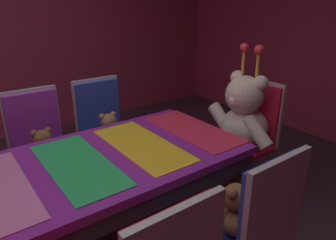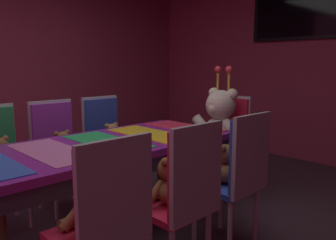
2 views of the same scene
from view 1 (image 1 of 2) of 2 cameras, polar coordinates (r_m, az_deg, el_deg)
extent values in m
cube|color=purple|center=(1.84, -16.12, -8.57)|extent=(0.90, 2.00, 0.05)
cube|color=#33333F|center=(1.88, -15.89, -10.56)|extent=(0.88, 1.96, 0.10)
cylinder|color=#4C3826|center=(2.21, 11.93, -14.05)|extent=(0.07, 0.07, 0.69)
cylinder|color=#4C3826|center=(2.69, -0.30, -6.79)|extent=(0.07, 0.07, 0.69)
cube|color=green|center=(1.83, -16.21, -7.80)|extent=(0.77, 0.32, 0.01)
cube|color=yellow|center=(1.99, -4.79, -4.53)|extent=(0.77, 0.32, 0.01)
cube|color=#E52D4C|center=(2.22, 4.51, -1.71)|extent=(0.77, 0.32, 0.01)
cylinder|color=#B2B2B7|center=(2.50, -28.10, -15.63)|extent=(0.04, 0.04, 0.42)
cube|color=purple|center=(2.56, -21.39, -7.54)|extent=(0.40, 0.40, 0.04)
cube|color=purple|center=(2.61, -23.28, -0.70)|extent=(0.05, 0.38, 0.50)
cube|color=#B2B2B7|center=(2.63, -23.40, -0.56)|extent=(0.03, 0.41, 0.55)
cylinder|color=#B2B2B7|center=(2.58, -16.19, -12.60)|extent=(0.04, 0.04, 0.42)
cylinder|color=#B2B2B7|center=(2.51, -23.19, -14.54)|extent=(0.04, 0.04, 0.42)
cylinder|color=#B2B2B7|center=(2.84, -18.59, -9.54)|extent=(0.04, 0.04, 0.42)
cylinder|color=#B2B2B7|center=(2.78, -24.91, -11.17)|extent=(0.04, 0.04, 0.42)
ellipsoid|color=brown|center=(2.52, -21.67, -5.64)|extent=(0.17, 0.17, 0.13)
sphere|color=brown|center=(2.45, -21.95, -3.23)|extent=(0.13, 0.13, 0.13)
sphere|color=#99663C|center=(2.42, -21.61, -3.82)|extent=(0.05, 0.05, 0.05)
sphere|color=brown|center=(2.46, -21.08, -1.77)|extent=(0.05, 0.05, 0.05)
sphere|color=brown|center=(2.44, -23.33, -2.30)|extent=(0.05, 0.05, 0.05)
cylinder|color=brown|center=(2.50, -19.64, -5.21)|extent=(0.05, 0.12, 0.11)
cylinder|color=brown|center=(2.46, -23.35, -6.12)|extent=(0.05, 0.12, 0.11)
cylinder|color=brown|center=(2.45, -19.80, -7.31)|extent=(0.06, 0.13, 0.06)
cylinder|color=brown|center=(2.43, -21.80, -7.82)|extent=(0.06, 0.13, 0.06)
cube|color=#2D47B2|center=(2.74, -10.59, -4.46)|extent=(0.40, 0.40, 0.04)
cube|color=#2D47B2|center=(2.79, -12.62, 1.86)|extent=(0.05, 0.38, 0.50)
cube|color=#B2B2B7|center=(2.81, -12.81, 1.98)|extent=(0.03, 0.41, 0.55)
cylinder|color=#B2B2B7|center=(2.78, -5.79, -9.08)|extent=(0.04, 0.04, 0.42)
cylinder|color=#B2B2B7|center=(2.66, -11.80, -11.01)|extent=(0.04, 0.04, 0.42)
cylinder|color=#B2B2B7|center=(3.03, -8.96, -6.59)|extent=(0.04, 0.04, 0.42)
cylinder|color=#B2B2B7|center=(2.92, -14.55, -8.20)|extent=(0.04, 0.04, 0.42)
ellipsoid|color=#9E7247|center=(2.70, -10.72, -2.64)|extent=(0.17, 0.17, 0.14)
sphere|color=#9E7247|center=(2.64, -10.75, -0.31)|extent=(0.14, 0.14, 0.14)
sphere|color=tan|center=(2.60, -10.28, -0.81)|extent=(0.05, 0.05, 0.05)
sphere|color=#9E7247|center=(2.65, -9.99, 1.05)|extent=(0.05, 0.05, 0.05)
sphere|color=#9E7247|center=(2.61, -11.97, 0.59)|extent=(0.05, 0.05, 0.05)
cylinder|color=#9E7247|center=(2.70, -8.80, -2.20)|extent=(0.05, 0.12, 0.11)
cylinder|color=#9E7247|center=(2.63, -12.05, -3.05)|extent=(0.05, 0.12, 0.11)
cylinder|color=#9E7247|center=(2.64, -8.71, -4.11)|extent=(0.06, 0.13, 0.06)
cylinder|color=#9E7247|center=(2.61, -10.44, -4.59)|extent=(0.06, 0.13, 0.06)
sphere|color=#99663C|center=(1.40, -5.67, -20.76)|extent=(0.06, 0.06, 0.06)
sphere|color=brown|center=(1.33, -1.92, -19.24)|extent=(0.06, 0.06, 0.06)
cube|color=#2D47B2|center=(1.79, 12.16, -20.01)|extent=(0.40, 0.40, 0.04)
cube|color=#2D47B2|center=(1.54, 18.12, -15.47)|extent=(0.05, 0.38, 0.50)
cube|color=#B2B2B7|center=(1.53, 18.80, -15.81)|extent=(0.03, 0.41, 0.55)
cylinder|color=#B2B2B7|center=(2.11, 11.30, -20.73)|extent=(0.04, 0.04, 0.42)
ellipsoid|color=brown|center=(1.72, 12.43, -17.48)|extent=(0.18, 0.18, 0.15)
sphere|color=brown|center=(1.65, 12.36, -13.67)|extent=(0.15, 0.15, 0.15)
sphere|color=#99663C|center=(1.69, 11.05, -13.26)|extent=(0.05, 0.05, 0.05)
sphere|color=brown|center=(1.58, 11.61, -13.03)|extent=(0.05, 0.05, 0.05)
sphere|color=brown|center=(1.65, 14.21, -11.62)|extent=(0.05, 0.05, 0.05)
cylinder|color=brown|center=(1.68, 9.32, -17.79)|extent=(0.05, 0.13, 0.12)
cylinder|color=brown|center=(1.79, 13.53, -15.35)|extent=(0.05, 0.13, 0.12)
cylinder|color=brown|center=(1.79, 8.26, -17.60)|extent=(0.06, 0.14, 0.06)
cylinder|color=brown|center=(1.84, 10.48, -16.37)|extent=(0.06, 0.14, 0.06)
cube|color=red|center=(2.73, 13.43, -4.79)|extent=(0.40, 0.40, 0.04)
cube|color=red|center=(2.76, 16.33, 1.31)|extent=(0.38, 0.05, 0.50)
cube|color=#B2B2B7|center=(2.78, 16.60, 1.40)|extent=(0.41, 0.03, 0.55)
cylinder|color=#B2B2B7|center=(2.86, 17.60, -9.12)|extent=(0.04, 0.04, 0.42)
cylinder|color=#B2B2B7|center=(2.64, 13.39, -11.42)|extent=(0.04, 0.04, 0.42)
cylinder|color=#B2B2B7|center=(3.03, 12.74, -6.87)|extent=(0.04, 0.04, 0.42)
cylinder|color=#B2B2B7|center=(2.82, 8.41, -8.79)|extent=(0.04, 0.04, 0.42)
ellipsoid|color=silver|center=(2.65, 13.77, -1.12)|extent=(0.38, 0.38, 0.31)
sphere|color=silver|center=(2.54, 13.81, 4.47)|extent=(0.31, 0.31, 0.31)
sphere|color=white|center=(2.47, 12.21, 3.58)|extent=(0.11, 0.11, 0.11)
sphere|color=silver|center=(2.47, 16.58, 6.49)|extent=(0.11, 0.11, 0.11)
sphere|color=silver|center=(2.61, 12.57, 7.60)|extent=(0.11, 0.11, 0.11)
cylinder|color=silver|center=(2.48, 16.01, -2.19)|extent=(0.27, 0.11, 0.25)
cylinder|color=silver|center=(2.70, 9.68, 0.31)|extent=(0.27, 0.11, 0.25)
cylinder|color=silver|center=(2.46, 11.60, -5.37)|extent=(0.29, 0.13, 0.13)
cylinder|color=silver|center=(2.58, 8.30, -3.83)|extent=(0.29, 0.13, 0.13)
cylinder|color=gold|center=(2.47, 16.06, 9.88)|extent=(0.02, 0.02, 0.20)
sphere|color=#E5333F|center=(2.45, 16.30, 12.21)|extent=(0.07, 0.07, 0.07)
cylinder|color=gold|center=(2.55, 13.61, 10.45)|extent=(0.02, 0.02, 0.20)
sphere|color=#E5333F|center=(2.54, 13.80, 12.71)|extent=(0.07, 0.07, 0.07)
camera|label=2|loc=(1.10, -156.00, -34.60)|focal=36.67mm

